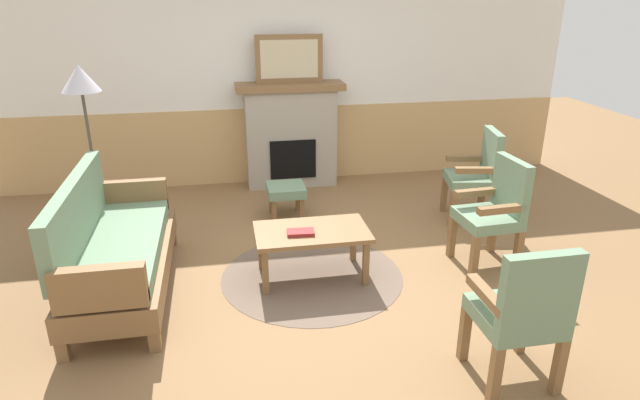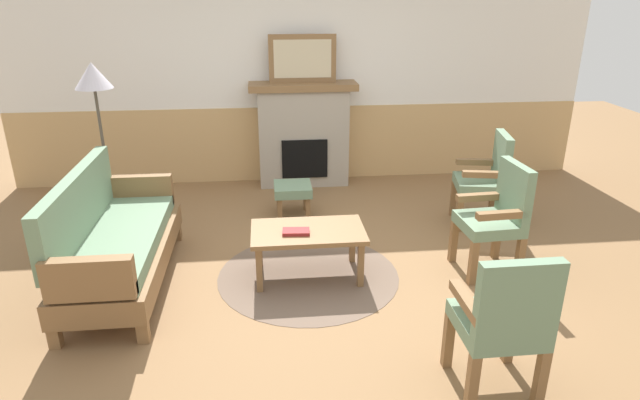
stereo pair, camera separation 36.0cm
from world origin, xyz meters
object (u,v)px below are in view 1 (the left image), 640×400
Objects in this scene: armchair_near_fireplace at (496,208)px; footstool at (286,192)px; framed_picture at (289,59)px; couch at (116,249)px; armchair_front_left at (523,310)px; book_on_table at (301,232)px; fireplace at (291,134)px; armchair_by_window_left at (478,171)px; coffee_table at (312,236)px; floor_lamp_by_couch at (82,89)px.

footstool is at bearing 140.19° from armchair_near_fireplace.
framed_picture reaches higher than footstool.
armchair_front_left is (2.62, -1.60, 0.14)m from couch.
couch is 8.02× the size of book_on_table.
framed_picture is 0.82× the size of armchair_near_fireplace.
armchair_by_window_left is (1.79, -1.47, -0.11)m from fireplace.
fireplace is at bearing 79.23° from footstool.
armchair_front_left is at bearing -56.95° from coffee_table.
couch is 3.64m from armchair_by_window_left.
armchair_by_window_left is at bearing 25.51° from coffee_table.
armchair_near_fireplace is at bearing -39.81° from footstool.
framed_picture reaches higher than couch.
armchair_by_window_left is at bearing 72.85° from armchair_near_fireplace.
book_on_table is 1.74m from armchair_near_fireplace.
armchair_front_left is 4.28m from floor_lamp_by_couch.
fireplace is at bearing 26.26° from floor_lamp_by_couch.
fireplace reaches higher than book_on_table.
armchair_near_fireplace is at bearing -1.99° from coffee_table.
coffee_table is 1.35m from footstool.
armchair_by_window_left is (1.99, -0.43, 0.25)m from footstool.
footstool is 2.05m from armchair_by_window_left.
coffee_table is (-0.14, -2.39, -0.27)m from fireplace.
framed_picture is at bearing 26.26° from floor_lamp_by_couch.
armchair_front_left is (1.08, -2.92, 0.25)m from footstool.
armchair_near_fireplace is (1.49, -2.45, -0.11)m from fireplace.
couch is 1.73m from floor_lamp_by_couch.
couch is at bearing -126.25° from fireplace.
framed_picture is 3.56× the size of book_on_table.
fireplace is at bearing -90.00° from framed_picture.
coffee_table is 1.88m from armchair_front_left.
armchair_by_window_left is 1.00× the size of armchair_front_left.
coffee_table is 2.15m from armchair_by_window_left.
armchair_by_window_left is at bearing 25.79° from book_on_table.
framed_picture is at bearing 79.23° from footstool.
couch is 1.88× the size of coffee_table.
armchair_by_window_left is (0.30, 0.98, 0.00)m from armchair_near_fireplace.
armchair_by_window_left is (3.53, 0.90, 0.14)m from couch.
fireplace is at bearing 84.22° from book_on_table.
fireplace reaches higher than coffee_table.
footstool is (-0.05, 1.35, -0.10)m from coffee_table.
armchair_near_fireplace is at bearing 68.21° from armchair_front_left.
armchair_near_fireplace is at bearing -1.42° from couch.
framed_picture is 4.19m from armchair_front_left.
armchair_front_left is (1.13, -1.51, 0.08)m from book_on_table.
coffee_table is 1.64m from armchair_near_fireplace.
framed_picture is at bearing 121.31° from armchair_near_fireplace.
coffee_table is at bearing -87.67° from footstool.
book_on_table is at bearing 126.74° from armchair_front_left.
footstool is 0.41× the size of armchair_front_left.
armchair_near_fireplace is at bearing -107.15° from armchair_by_window_left.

